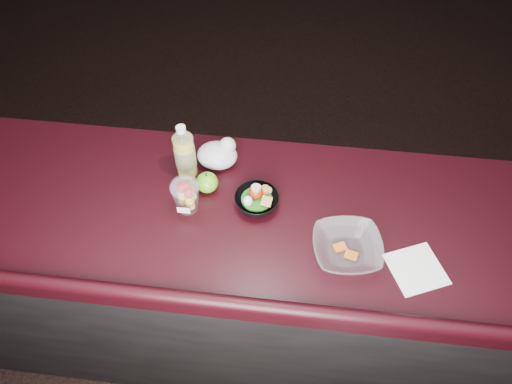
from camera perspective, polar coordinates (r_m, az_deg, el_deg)
room_shell at (r=0.92m, az=-1.72°, el=12.75°), size 8.00×8.00×8.00m
counter at (r=2.15m, az=0.24°, el=-10.53°), size 4.06×0.71×1.02m
lemonade_bottle at (r=1.78m, az=-8.12°, el=4.27°), size 0.08×0.08×0.23m
fruit_cup at (r=1.69m, az=-8.02°, el=-0.30°), size 0.10×0.10×0.14m
green_apple at (r=1.76m, az=-5.61°, el=1.10°), size 0.08×0.08×0.08m
plastic_bag at (r=1.83m, az=-4.31°, el=4.35°), size 0.15×0.12×0.11m
snack_bowl at (r=1.72m, az=0.05°, el=-0.92°), size 0.20×0.20×0.08m
takeout_bowl at (r=1.63m, az=10.36°, el=-6.32°), size 0.25×0.25×0.05m
paper_napkin at (r=1.67m, az=17.86°, el=-8.38°), size 0.21×0.21×0.00m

